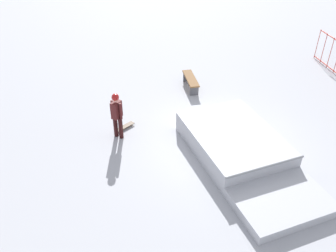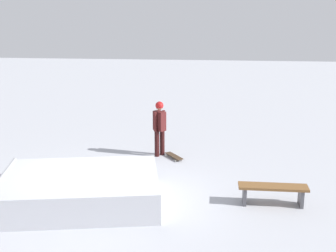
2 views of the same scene
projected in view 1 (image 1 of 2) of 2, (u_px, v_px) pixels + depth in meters
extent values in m
plane|color=#A8AAB2|center=(219.00, 144.00, 12.06)|extent=(60.00, 60.00, 0.00)
cube|color=#B0B3BB|center=(233.00, 141.00, 11.64)|extent=(4.02, 3.23, 0.70)
cube|color=#B0B3BB|center=(281.00, 202.00, 9.68)|extent=(2.26, 2.89, 0.30)
cylinder|color=gray|center=(266.00, 167.00, 10.06)|extent=(0.57, 2.57, 0.08)
cylinder|color=black|center=(121.00, 128.00, 12.16)|extent=(0.15, 0.15, 0.82)
cylinder|color=black|center=(116.00, 126.00, 12.25)|extent=(0.15, 0.15, 0.82)
cube|color=#4C1919|center=(116.00, 110.00, 11.80)|extent=(0.43, 0.42, 0.60)
cylinder|color=#4C1919|center=(121.00, 111.00, 11.73)|extent=(0.09, 0.09, 0.60)
cylinder|color=#4C1919|center=(112.00, 108.00, 11.87)|extent=(0.09, 0.09, 0.60)
sphere|color=tan|center=(115.00, 98.00, 11.55)|extent=(0.22, 0.22, 0.22)
sphere|color=#A51919|center=(115.00, 97.00, 11.53)|extent=(0.25, 0.25, 0.25)
cube|color=#3F2D1E|center=(125.00, 127.00, 12.81)|extent=(0.63, 0.76, 0.02)
cylinder|color=silver|center=(121.00, 132.00, 12.61)|extent=(0.06, 0.06, 0.06)
cylinder|color=silver|center=(117.00, 130.00, 12.74)|extent=(0.06, 0.06, 0.06)
cylinder|color=silver|center=(133.00, 126.00, 12.94)|extent=(0.06, 0.06, 0.06)
cylinder|color=silver|center=(129.00, 123.00, 13.07)|extent=(0.06, 0.06, 0.06)
cylinder|color=#B22D23|center=(317.00, 44.00, 17.58)|extent=(0.03, 0.03, 1.50)
cylinder|color=#B22D23|center=(324.00, 49.00, 17.11)|extent=(0.03, 0.03, 1.50)
cylinder|color=#B22D23|center=(330.00, 53.00, 16.64)|extent=(0.03, 0.03, 1.50)
cube|color=brown|center=(191.00, 78.00, 15.15)|extent=(1.60, 0.40, 0.06)
cube|color=#4C4C51|center=(187.00, 77.00, 15.82)|extent=(0.08, 0.36, 0.42)
cube|color=#4C4C51|center=(194.00, 91.00, 14.76)|extent=(0.08, 0.36, 0.42)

